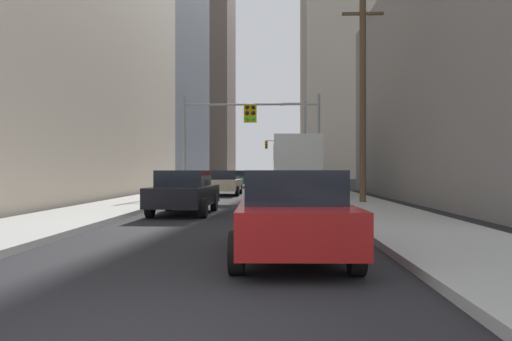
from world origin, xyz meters
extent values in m
cube|color=#9E9E99|center=(-4.90, 50.00, 0.07)|extent=(3.09, 160.00, 0.15)
cube|color=#9E9E99|center=(4.90, 50.00, 0.07)|extent=(3.09, 160.00, 0.15)
cube|color=silver|center=(2.59, 25.61, 1.95)|extent=(2.52, 11.50, 2.90)
cube|color=black|center=(1.33, 25.61, 2.47)|extent=(0.03, 10.58, 0.80)
cube|color=red|center=(1.33, 25.61, 1.37)|extent=(0.03, 10.58, 0.28)
cylinder|color=black|center=(1.42, 29.64, 0.50)|extent=(0.32, 1.00, 1.00)
cylinder|color=black|center=(3.77, 29.64, 0.50)|extent=(0.32, 1.00, 1.00)
cylinder|color=black|center=(1.42, 22.39, 0.50)|extent=(0.32, 1.00, 1.00)
cylinder|color=black|center=(3.77, 22.39, 0.50)|extent=(0.32, 1.00, 1.00)
cube|color=maroon|center=(1.64, 4.28, 0.65)|extent=(1.91, 4.25, 0.65)
cube|color=black|center=(1.64, 4.13, 1.25)|extent=(1.63, 1.94, 0.55)
cylinder|color=black|center=(0.77, 5.62, 0.32)|extent=(0.22, 0.64, 0.64)
cylinder|color=black|center=(2.50, 5.62, 0.32)|extent=(0.22, 0.64, 0.64)
cylinder|color=black|center=(0.77, 2.94, 0.32)|extent=(0.22, 0.64, 0.64)
cylinder|color=black|center=(2.50, 2.94, 0.32)|extent=(0.22, 0.64, 0.64)
cube|color=black|center=(-1.79, 12.30, 0.65)|extent=(1.96, 4.27, 0.65)
cube|color=black|center=(-1.79, 12.15, 1.25)|extent=(1.66, 1.96, 0.55)
cylinder|color=black|center=(-2.65, 13.64, 0.32)|extent=(0.22, 0.64, 0.64)
cylinder|color=black|center=(-0.92, 13.64, 0.32)|extent=(0.22, 0.64, 0.64)
cylinder|color=black|center=(-2.65, 10.95, 0.32)|extent=(0.22, 0.64, 0.64)
cylinder|color=black|center=(-0.92, 10.95, 0.32)|extent=(0.22, 0.64, 0.64)
cube|color=#C6B793|center=(-1.68, 24.81, 0.65)|extent=(1.95, 4.26, 0.65)
cube|color=black|center=(-1.68, 24.66, 1.25)|extent=(1.65, 1.95, 0.55)
cylinder|color=black|center=(-2.54, 26.15, 0.32)|extent=(0.22, 0.64, 0.64)
cylinder|color=black|center=(-0.82, 26.15, 0.32)|extent=(0.22, 0.64, 0.64)
cylinder|color=black|center=(-2.54, 23.47, 0.32)|extent=(0.22, 0.64, 0.64)
cylinder|color=black|center=(-0.82, 23.47, 0.32)|extent=(0.22, 0.64, 0.64)
cube|color=#B7BABF|center=(1.75, 43.34, 0.65)|extent=(1.92, 4.25, 0.65)
cube|color=black|center=(1.75, 43.19, 1.25)|extent=(1.64, 1.95, 0.55)
cylinder|color=black|center=(0.88, 44.69, 0.32)|extent=(0.22, 0.64, 0.64)
cylinder|color=black|center=(2.61, 44.69, 0.32)|extent=(0.22, 0.64, 0.64)
cylinder|color=black|center=(0.88, 42.00, 0.32)|extent=(0.22, 0.64, 0.64)
cylinder|color=black|center=(2.61, 42.00, 0.32)|extent=(0.22, 0.64, 0.64)
cube|color=#195938|center=(-1.59, 38.82, 0.65)|extent=(1.96, 4.26, 0.65)
cube|color=black|center=(-1.59, 38.67, 1.25)|extent=(1.65, 1.96, 0.55)
cylinder|color=black|center=(-2.46, 40.16, 0.32)|extent=(0.22, 0.64, 0.64)
cylinder|color=black|center=(-0.73, 40.16, 0.32)|extent=(0.22, 0.64, 0.64)
cylinder|color=black|center=(-2.46, 37.48, 0.32)|extent=(0.22, 0.64, 0.64)
cylinder|color=black|center=(-0.73, 37.48, 0.32)|extent=(0.22, 0.64, 0.64)
cylinder|color=gray|center=(-3.95, 23.46, 3.00)|extent=(0.18, 0.18, 6.00)
cylinder|color=gray|center=(-2.09, 23.46, 5.40)|extent=(3.72, 0.12, 0.12)
cube|color=gold|center=(-0.23, 23.46, 4.88)|extent=(0.38, 0.30, 1.05)
sphere|color=black|center=(-0.23, 23.29, 5.21)|extent=(0.24, 0.24, 0.24)
sphere|color=black|center=(-0.23, 23.29, 4.88)|extent=(0.24, 0.24, 0.24)
sphere|color=#19D833|center=(-0.23, 23.29, 4.54)|extent=(0.24, 0.24, 0.24)
cylinder|color=gray|center=(3.95, 23.46, 3.00)|extent=(0.18, 0.18, 6.00)
cylinder|color=gray|center=(2.05, 23.46, 5.40)|extent=(3.82, 0.12, 0.12)
cube|color=gold|center=(0.14, 23.46, 4.88)|extent=(0.38, 0.30, 1.05)
sphere|color=black|center=(0.14, 23.29, 5.21)|extent=(0.24, 0.24, 0.24)
sphere|color=black|center=(0.14, 23.29, 4.88)|extent=(0.24, 0.24, 0.24)
sphere|color=#19D833|center=(0.14, 23.29, 4.54)|extent=(0.24, 0.24, 0.24)
cylinder|color=gray|center=(3.95, 56.58, 3.00)|extent=(0.18, 0.18, 6.00)
cylinder|color=gray|center=(2.18, 56.58, 5.40)|extent=(3.54, 0.12, 0.12)
cube|color=gold|center=(0.41, 56.58, 4.88)|extent=(0.38, 0.30, 1.05)
sphere|color=red|center=(0.41, 56.41, 5.21)|extent=(0.24, 0.24, 0.24)
sphere|color=black|center=(0.41, 56.41, 4.88)|extent=(0.24, 0.24, 0.24)
sphere|color=black|center=(0.41, 56.41, 4.54)|extent=(0.24, 0.24, 0.24)
cylinder|color=brown|center=(5.21, 16.62, 4.88)|extent=(0.28, 0.28, 9.77)
cube|color=brown|center=(5.21, 16.62, 8.37)|extent=(1.80, 0.12, 0.12)
cylinder|color=gray|center=(4.05, 36.20, 3.75)|extent=(0.16, 0.16, 7.50)
cylinder|color=gray|center=(3.05, 36.20, 7.30)|extent=(2.00, 0.10, 0.10)
ellipsoid|color=#4C4C51|center=(2.05, 36.20, 7.20)|extent=(0.56, 0.32, 0.20)
cube|color=#4C515B|center=(-18.77, 44.91, 14.47)|extent=(22.65, 29.49, 28.94)
cube|color=#66564C|center=(-19.45, 87.72, 25.94)|extent=(25.16, 18.66, 51.89)
camera|label=1|loc=(1.30, -3.81, 1.52)|focal=32.63mm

